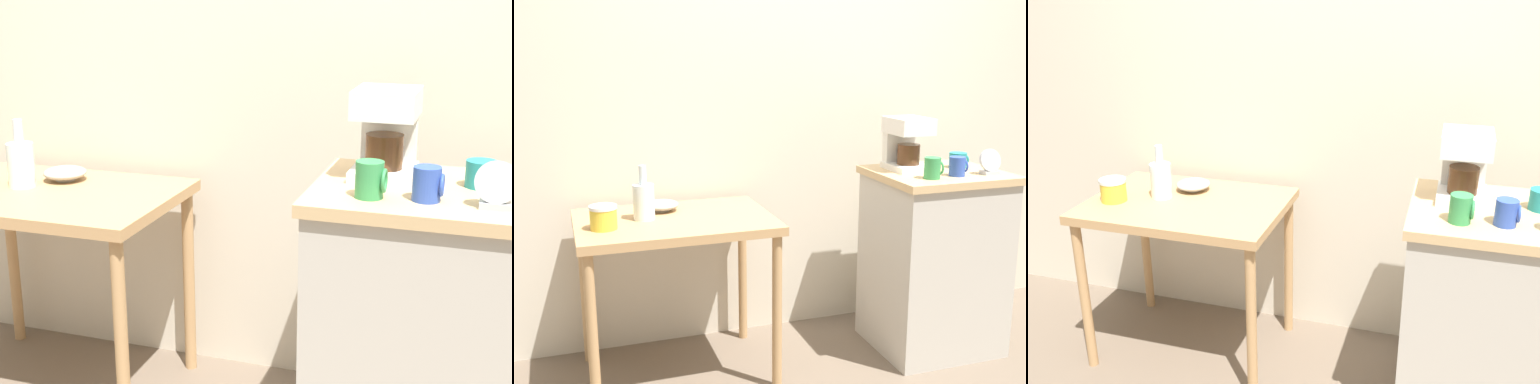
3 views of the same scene
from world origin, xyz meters
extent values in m
plane|color=#6B5B4C|center=(0.00, 0.00, 0.00)|extent=(8.00, 8.00, 0.00)
cube|color=beige|center=(0.10, 0.50, 1.40)|extent=(4.40, 0.10, 2.80)
cube|color=tan|center=(-0.72, 0.08, 0.74)|extent=(0.87, 0.62, 0.04)
cylinder|color=tan|center=(-1.11, -0.19, 0.36)|extent=(0.04, 0.04, 0.72)
cylinder|color=tan|center=(-0.32, -0.19, 0.36)|extent=(0.04, 0.04, 0.72)
cylinder|color=tan|center=(-1.11, 0.35, 0.36)|extent=(0.04, 0.04, 0.72)
cylinder|color=tan|center=(-0.32, 0.35, 0.36)|extent=(0.04, 0.04, 0.72)
cube|color=#BCB7AD|center=(0.58, -0.04, 0.44)|extent=(0.59, 0.53, 0.88)
cube|color=tan|center=(0.58, -0.04, 0.90)|extent=(0.62, 0.56, 0.04)
cylinder|color=#9E998C|center=(-0.75, 0.22, 0.77)|extent=(0.07, 0.07, 0.01)
ellipsoid|color=#9E998C|center=(-0.75, 0.22, 0.79)|extent=(0.16, 0.16, 0.04)
cylinder|color=silver|center=(-0.85, 0.09, 0.84)|extent=(0.09, 0.09, 0.16)
cylinder|color=silver|center=(-0.85, 0.09, 0.96)|extent=(0.03, 0.03, 0.09)
cylinder|color=gold|center=(-1.03, -0.01, 0.81)|extent=(0.11, 0.11, 0.09)
cylinder|color=white|center=(-1.03, -0.01, 0.86)|extent=(0.12, 0.12, 0.01)
cube|color=white|center=(0.45, 0.04, 0.93)|extent=(0.18, 0.22, 0.03)
cube|color=white|center=(0.45, 0.13, 1.05)|extent=(0.16, 0.05, 0.26)
cube|color=white|center=(0.45, 0.04, 1.14)|extent=(0.18, 0.22, 0.08)
cylinder|color=#4C2D19|center=(0.45, 0.03, 1.00)|extent=(0.11, 0.11, 0.10)
cylinder|color=#338C4C|center=(0.44, -0.19, 0.97)|extent=(0.08, 0.08, 0.10)
torus|color=#338C4C|center=(0.48, -0.19, 0.97)|extent=(0.01, 0.07, 0.07)
cylinder|color=#2D4CAD|center=(0.59, -0.17, 0.96)|extent=(0.07, 0.07, 0.09)
torus|color=#2D4CAD|center=(0.63, -0.17, 0.96)|extent=(0.01, 0.06, 0.06)
camera|label=1|loc=(0.75, -2.08, 1.47)|focal=52.09mm
camera|label=2|loc=(-1.20, -2.69, 1.51)|focal=44.87mm
camera|label=3|loc=(0.39, -2.08, 1.70)|focal=40.38mm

